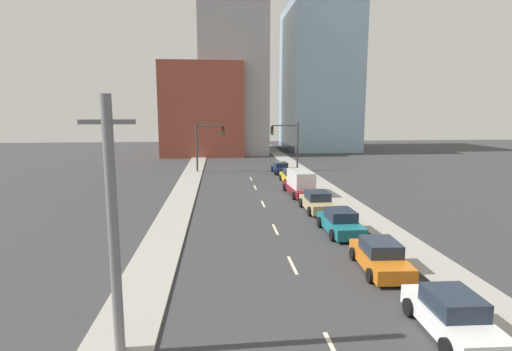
% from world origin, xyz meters
% --- Properties ---
extents(sidewalk_left, '(2.41, 99.60, 0.13)m').
position_xyz_m(sidewalk_left, '(-6.93, 49.80, 0.06)').
color(sidewalk_left, '#9E9B93').
rests_on(sidewalk_left, ground).
extents(sidewalk_right, '(2.41, 99.60, 0.13)m').
position_xyz_m(sidewalk_right, '(6.93, 49.80, 0.06)').
color(sidewalk_right, '#9E9B93').
rests_on(sidewalk_right, ground).
extents(lane_stripe_at_15m, '(0.16, 2.40, 0.01)m').
position_xyz_m(lane_stripe_at_15m, '(0.00, 14.80, 0.00)').
color(lane_stripe_at_15m, beige).
rests_on(lane_stripe_at_15m, ground).
extents(lane_stripe_at_21m, '(0.16, 2.40, 0.01)m').
position_xyz_m(lane_stripe_at_21m, '(0.00, 20.97, 0.00)').
color(lane_stripe_at_21m, beige).
rests_on(lane_stripe_at_21m, ground).
extents(lane_stripe_at_28m, '(0.16, 2.40, 0.01)m').
position_xyz_m(lane_stripe_at_28m, '(0.00, 28.27, 0.00)').
color(lane_stripe_at_28m, beige).
rests_on(lane_stripe_at_28m, ground).
extents(lane_stripe_at_36m, '(0.16, 2.40, 0.01)m').
position_xyz_m(lane_stripe_at_36m, '(0.00, 35.65, 0.00)').
color(lane_stripe_at_36m, beige).
rests_on(lane_stripe_at_36m, ground).
extents(lane_stripe_at_41m, '(0.16, 2.40, 0.01)m').
position_xyz_m(lane_stripe_at_41m, '(0.00, 41.05, 0.00)').
color(lane_stripe_at_41m, beige).
rests_on(lane_stripe_at_41m, ground).
extents(building_brick_left, '(14.00, 16.00, 15.82)m').
position_xyz_m(building_brick_left, '(-6.39, 70.16, 7.91)').
color(building_brick_left, brown).
rests_on(building_brick_left, ground).
extents(building_office_center, '(12.00, 20.00, 31.57)m').
position_xyz_m(building_office_center, '(-0.93, 74.16, 15.78)').
color(building_office_center, '#99999E').
rests_on(building_office_center, ground).
extents(building_glass_right, '(13.00, 20.00, 28.60)m').
position_xyz_m(building_glass_right, '(16.76, 78.16, 14.30)').
color(building_glass_right, '#8CADC6').
rests_on(building_glass_right, ground).
extents(traffic_signal_left, '(3.62, 0.35, 6.27)m').
position_xyz_m(traffic_signal_left, '(-5.40, 46.54, 4.00)').
color(traffic_signal_left, '#38383D').
rests_on(traffic_signal_left, ground).
extents(traffic_signal_right, '(3.62, 0.35, 6.27)m').
position_xyz_m(traffic_signal_right, '(5.48, 46.54, 4.00)').
color(traffic_signal_right, '#38383D').
rests_on(traffic_signal_right, ground).
extents(utility_pole_left_near, '(1.60, 0.32, 8.08)m').
position_xyz_m(utility_pole_left_near, '(-6.77, 7.97, 4.16)').
color(utility_pole_left_near, slate).
rests_on(utility_pole_left_near, ground).
extents(sedan_white, '(2.13, 4.34, 1.50)m').
position_xyz_m(sedan_white, '(4.29, 8.09, 0.68)').
color(sedan_white, silver).
rests_on(sedan_white, ground).
extents(sedan_orange, '(2.25, 4.58, 1.48)m').
position_xyz_m(sedan_orange, '(4.09, 13.79, 0.67)').
color(sedan_orange, orange).
rests_on(sedan_orange, ground).
extents(sedan_teal, '(2.17, 4.62, 1.51)m').
position_xyz_m(sedan_teal, '(3.96, 19.78, 0.69)').
color(sedan_teal, '#196B75').
rests_on(sedan_teal, ground).
extents(sedan_tan, '(2.20, 4.60, 1.54)m').
position_xyz_m(sedan_tan, '(3.91, 25.52, 0.70)').
color(sedan_tan, tan).
rests_on(sedan_tan, ground).
extents(box_truck_maroon, '(2.49, 6.47, 2.26)m').
position_xyz_m(box_truck_maroon, '(3.81, 31.58, 1.07)').
color(box_truck_maroon, maroon).
rests_on(box_truck_maroon, ground).
extents(sedan_yellow, '(2.18, 4.67, 1.47)m').
position_xyz_m(sedan_yellow, '(4.20, 38.28, 0.67)').
color(sedan_yellow, gold).
rests_on(sedan_yellow, ground).
extents(sedan_navy, '(2.07, 4.34, 1.36)m').
position_xyz_m(sedan_navy, '(4.04, 44.82, 0.63)').
color(sedan_navy, '#141E47').
rests_on(sedan_navy, ground).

